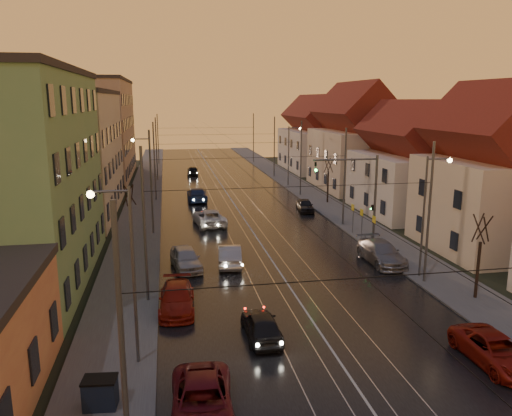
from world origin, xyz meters
TOP-DOWN VIEW (x-y plane):
  - ground at (0.00, 0.00)m, footprint 160.00×160.00m
  - road at (0.00, 40.00)m, footprint 16.00×120.00m
  - sidewalk_left at (-10.00, 40.00)m, footprint 4.00×120.00m
  - sidewalk_right at (10.00, 40.00)m, footprint 4.00×120.00m
  - tram_rail_0 at (-2.20, 40.00)m, footprint 0.06×120.00m
  - tram_rail_1 at (-0.77, 40.00)m, footprint 0.06×120.00m
  - tram_rail_2 at (0.77, 40.00)m, footprint 0.06×120.00m
  - tram_rail_3 at (2.20, 40.00)m, footprint 0.06×120.00m
  - apartment_left_2 at (-17.50, 34.00)m, footprint 10.00×20.00m
  - apartment_left_3 at (-17.50, 58.00)m, footprint 10.00×24.00m
  - house_right_1 at (17.00, 15.00)m, footprint 8.67×10.20m
  - house_right_2 at (17.00, 28.00)m, footprint 9.18×12.24m
  - house_right_3 at (17.00, 43.00)m, footprint 9.18×14.28m
  - house_right_4 at (17.00, 61.00)m, footprint 9.18×16.32m
  - catenary_pole_l_0 at (-8.60, -6.00)m, footprint 0.16×0.16m
  - catenary_pole_l_1 at (-8.60, 9.00)m, footprint 0.16×0.16m
  - catenary_pole_r_1 at (8.60, 9.00)m, footprint 0.16×0.16m
  - catenary_pole_l_2 at (-8.60, 24.00)m, footprint 0.16×0.16m
  - catenary_pole_r_2 at (8.60, 24.00)m, footprint 0.16×0.16m
  - catenary_pole_l_3 at (-8.60, 39.00)m, footprint 0.16×0.16m
  - catenary_pole_r_3 at (8.60, 39.00)m, footprint 0.16×0.16m
  - catenary_pole_l_4 at (-8.60, 54.00)m, footprint 0.16×0.16m
  - catenary_pole_r_4 at (8.60, 54.00)m, footprint 0.16×0.16m
  - catenary_pole_l_5 at (-8.60, 72.00)m, footprint 0.16×0.16m
  - catenary_pole_r_5 at (8.60, 72.00)m, footprint 0.16×0.16m
  - street_lamp_0 at (-9.10, 2.00)m, footprint 1.75×0.32m
  - street_lamp_1 at (9.10, 10.00)m, footprint 1.75×0.32m
  - street_lamp_2 at (-9.10, 30.00)m, footprint 1.75×0.32m
  - street_lamp_3 at (9.10, 46.00)m, footprint 1.75×0.32m
  - traffic_light_mast at (7.99, 18.00)m, footprint 5.30×0.32m
  - bare_tree_0 at (-10.20, 20.00)m, footprint 1.09×1.09m
  - bare_tree_1 at (10.20, 6.00)m, footprint 1.09×1.09m
  - bare_tree_2 at (10.40, 34.00)m, footprint 1.09×1.09m
  - driving_car_0 at (-2.99, 3.49)m, footprint 1.66×4.02m
  - driving_car_1 at (-3.11, 14.80)m, footprint 2.01×4.62m
  - driving_car_2 at (-3.57, 26.38)m, footprint 3.10×5.65m
  - driving_car_3 at (-3.95, 37.90)m, footprint 2.23×5.38m
  - driving_car_4 at (-3.33, 58.18)m, footprint 1.91×4.25m
  - parked_left_1 at (-6.30, -2.32)m, footprint 2.52×5.04m
  - parked_left_2 at (-6.98, 7.58)m, footprint 2.10×4.77m
  - parked_left_3 at (-6.20, 14.47)m, footprint 2.35×4.61m
  - parked_right_0 at (6.70, -0.74)m, footprint 2.23×4.72m
  - parked_right_1 at (7.60, 13.29)m, footprint 2.19×5.31m
  - parked_right_2 at (6.79, 30.49)m, footprint 1.91×3.95m
  - dumpster at (-10.01, -1.16)m, footprint 1.27×0.92m

SIDE VIEW (x-z plane):
  - ground at x=0.00m, z-range 0.00..0.00m
  - road at x=0.00m, z-range 0.00..0.04m
  - tram_rail_0 at x=-2.20m, z-range 0.04..0.07m
  - tram_rail_1 at x=-0.77m, z-range 0.04..0.07m
  - tram_rail_2 at x=0.77m, z-range 0.04..0.07m
  - tram_rail_3 at x=2.20m, z-range 0.04..0.07m
  - sidewalk_left at x=-10.00m, z-range 0.00..0.15m
  - sidewalk_right at x=10.00m, z-range 0.00..0.15m
  - parked_right_2 at x=6.79m, z-range 0.00..1.30m
  - parked_right_0 at x=6.70m, z-range 0.00..1.30m
  - parked_left_2 at x=-6.98m, z-range 0.00..1.36m
  - driving_car_0 at x=-2.99m, z-range 0.00..1.36m
  - parked_left_1 at x=-6.30m, z-range 0.00..1.37m
  - dumpster at x=-10.01m, z-range 0.15..1.25m
  - driving_car_4 at x=-3.33m, z-range 0.00..1.42m
  - driving_car_1 at x=-3.11m, z-range 0.00..1.48m
  - driving_car_2 at x=-3.57m, z-range 0.00..1.50m
  - parked_left_3 at x=-6.20m, z-range 0.00..1.50m
  - parked_right_1 at x=7.60m, z-range 0.00..1.54m
  - driving_car_3 at x=-3.95m, z-range 0.00..1.55m
  - bare_tree_0 at x=-10.20m, z-range -0.07..5.04m
  - bare_tree_1 at x=10.20m, z-range -0.07..5.04m
  - bare_tree_2 at x=10.40m, z-range -0.07..5.04m
  - catenary_pole_l_0 at x=-8.60m, z-range 0.00..9.00m
  - catenary_pole_l_1 at x=-8.60m, z-range 0.00..9.00m
  - catenary_pole_r_1 at x=8.60m, z-range 0.00..9.00m
  - catenary_pole_l_2 at x=-8.60m, z-range 0.00..9.00m
  - catenary_pole_r_2 at x=8.60m, z-range 0.00..9.00m
  - catenary_pole_l_3 at x=-8.60m, z-range 0.00..9.00m
  - catenary_pole_r_3 at x=8.60m, z-range 0.00..9.00m
  - catenary_pole_l_4 at x=-8.60m, z-range 0.00..9.00m
  - catenary_pole_r_4 at x=8.60m, z-range 0.00..9.00m
  - catenary_pole_l_5 at x=-8.60m, z-range 0.00..9.00m
  - catenary_pole_r_5 at x=8.60m, z-range 0.00..9.00m
  - traffic_light_mast at x=7.99m, z-range 1.00..8.20m
  - house_right_2 at x=17.00m, z-range 0.04..9.24m
  - street_lamp_0 at x=-9.10m, z-range 0.89..8.89m
  - street_lamp_1 at x=9.10m, z-range 0.89..8.89m
  - street_lamp_2 at x=-9.10m, z-range 0.89..8.89m
  - street_lamp_3 at x=9.10m, z-range 0.89..8.89m
  - house_right_4 at x=17.00m, z-range 0.05..10.05m
  - house_right_1 at x=17.00m, z-range 0.05..10.85m
  - house_right_3 at x=17.00m, z-range 0.05..11.55m
  - apartment_left_2 at x=-17.50m, z-range 0.00..12.00m
  - apartment_left_3 at x=-17.50m, z-range 0.00..14.00m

